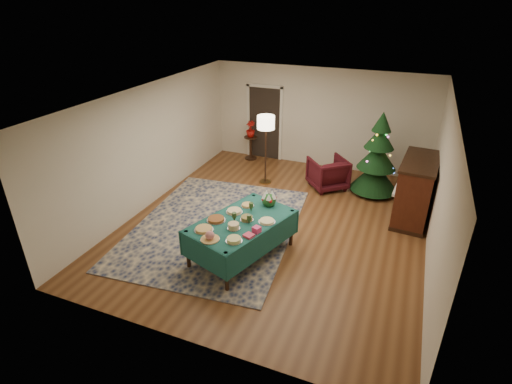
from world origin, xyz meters
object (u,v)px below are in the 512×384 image
at_px(christmas_tree, 377,158).
at_px(gift_box, 257,230).
at_px(buffet_table, 242,228).
at_px(piano, 415,190).
at_px(floor_lamp, 266,127).
at_px(armchair, 328,172).
at_px(side_table, 251,148).
at_px(potted_plant, 251,132).

bearing_deg(christmas_tree, gift_box, -111.51).
distance_m(buffet_table, christmas_tree, 4.10).
bearing_deg(buffet_table, christmas_tree, 61.98).
bearing_deg(piano, floor_lamp, 172.26).
height_order(buffet_table, christmas_tree, christmas_tree).
relative_size(armchair, side_table, 1.26).
bearing_deg(armchair, christmas_tree, 147.28).
relative_size(armchair, piano, 0.53).
distance_m(buffet_table, armchair, 3.57).
bearing_deg(floor_lamp, christmas_tree, 9.62).
distance_m(floor_lamp, christmas_tree, 2.75).
height_order(armchair, potted_plant, potted_plant).
height_order(gift_box, christmas_tree, christmas_tree).
height_order(armchair, floor_lamp, floor_lamp).
distance_m(potted_plant, christmas_tree, 3.75).
bearing_deg(armchair, potted_plant, -62.52).
distance_m(buffet_table, piano, 3.90).
relative_size(armchair, potted_plant, 1.86).
bearing_deg(side_table, armchair, -22.80).
height_order(christmas_tree, piano, christmas_tree).
height_order(potted_plant, christmas_tree, christmas_tree).
bearing_deg(armchair, floor_lamp, -28.24).
height_order(floor_lamp, potted_plant, floor_lamp).
height_order(buffet_table, gift_box, gift_box).
distance_m(gift_box, armchair, 3.77).
relative_size(floor_lamp, christmas_tree, 0.87).
bearing_deg(gift_box, floor_lamp, 108.34).
xyz_separation_m(gift_box, christmas_tree, (1.52, 3.86, 0.10)).
bearing_deg(buffet_table, potted_plant, 110.76).
bearing_deg(buffet_table, gift_box, -32.86).
bearing_deg(gift_box, piano, 50.03).
height_order(armchair, christmas_tree, christmas_tree).
bearing_deg(potted_plant, christmas_tree, -14.28).
bearing_deg(potted_plant, armchair, -22.80).
height_order(floor_lamp, christmas_tree, christmas_tree).
relative_size(gift_box, piano, 0.08).
xyz_separation_m(gift_box, side_table, (-2.11, 4.79, -0.48)).
bearing_deg(potted_plant, side_table, 180.00).
bearing_deg(gift_box, buffet_table, 147.14).
relative_size(buffet_table, floor_lamp, 1.26).
height_order(buffet_table, potted_plant, potted_plant).
bearing_deg(side_table, floor_lamp, -54.45).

